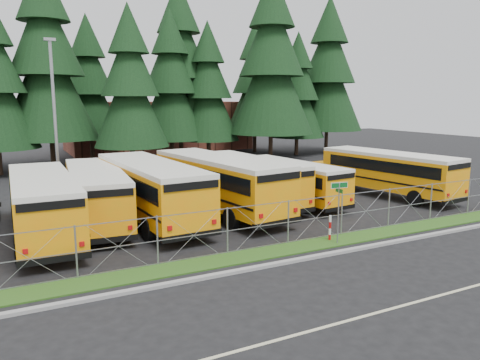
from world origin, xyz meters
The scene contains 26 objects.
ground centered at (0.00, 0.00, 0.00)m, with size 120.00×120.00×0.00m, color black.
curb centered at (0.00, -3.10, 0.06)m, with size 50.00×0.25×0.12m, color gray.
grass_verge centered at (0.00, -1.70, 0.03)m, with size 50.00×1.40×0.06m, color #284F16.
road_lane_line centered at (0.00, -8.00, 0.01)m, with size 50.00×0.12×0.01m, color beige.
chainlink_fence centered at (0.00, -1.00, 1.00)m, with size 44.00×0.10×2.00m, color #919399, non-canonical shape.
brick_building centered at (6.00, 40.00, 3.00)m, with size 22.00×10.00×6.00m, color brown.
bus_1 centered at (-10.58, 5.09, 1.49)m, with size 2.68×11.34×2.97m, color orange, non-canonical shape.
bus_2 centered at (-7.93, 6.54, 1.46)m, with size 2.62×11.10×2.91m, color orange, non-canonical shape.
bus_3 centered at (-5.37, 5.81, 1.59)m, with size 2.86×12.13×3.18m, color orange, non-canonical shape.
bus_4 centered at (-1.43, 5.90, 1.61)m, with size 2.89×12.25×3.21m, color orange, non-canonical shape.
bus_5 centered at (1.18, 7.04, 1.43)m, with size 2.58×10.91×2.86m, color orange, non-canonical shape.
bus_6 centered at (3.70, 6.22, 1.28)m, with size 2.31×9.77×2.56m, color orange, non-canonical shape.
bus_east centered at (10.47, 5.02, 1.47)m, with size 2.64×11.20×2.94m, color orange, non-canonical shape.
street_sign centered at (0.93, -2.05, 2.03)m, with size 0.84×0.55×2.81m.
striped_bollard centered at (0.93, -1.51, 0.60)m, with size 0.11×0.11×1.20m, color #B20C0C.
light_standard centered at (-8.84, 14.42, 5.50)m, with size 0.70×0.35×10.14m.
conifer_3 centered at (-7.86, 27.91, 9.30)m, with size 8.41×8.41×18.60m, color black, non-canonical shape.
conifer_4 centered at (-1.54, 23.74, 7.30)m, with size 6.60×6.60×14.60m, color black, non-canonical shape.
conifer_5 centered at (3.67, 28.01, 7.64)m, with size 6.91×6.91×15.28m, color black, non-canonical shape.
conifer_6 centered at (7.44, 27.28, 7.11)m, with size 6.43×6.43×14.22m, color black, non-canonical shape.
conifer_7 centered at (13.09, 24.03, 9.56)m, with size 8.65×8.65×19.12m, color black, non-canonical shape.
conifer_8 centered at (18.31, 26.92, 6.89)m, with size 6.23×6.23×13.78m, color black, non-canonical shape.
conifer_9 centered at (23.05, 27.56, 9.08)m, with size 8.21×8.21×18.16m, color black, non-canonical shape.
conifer_11 centered at (-3.35, 33.71, 7.54)m, with size 6.82×6.82×15.08m, color black, non-canonical shape.
conifer_12 centered at (5.38, 30.03, 9.33)m, with size 8.44×8.44×18.65m, color black, non-canonical shape.
conifer_13 centered at (15.58, 31.93, 7.78)m, with size 7.04×7.04×15.56m, color black, non-canonical shape.
Camera 1 is at (-12.12, -17.89, 6.42)m, focal length 35.00 mm.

